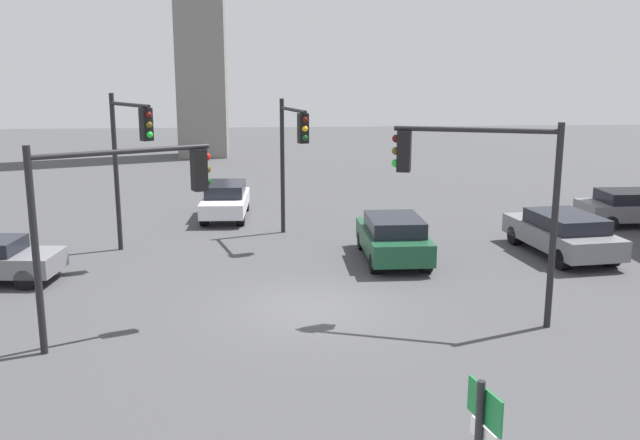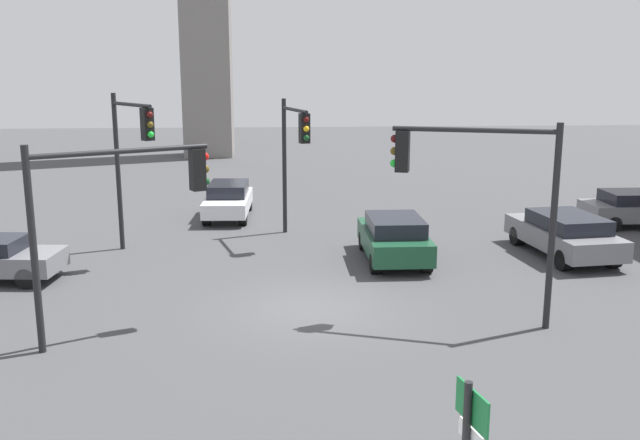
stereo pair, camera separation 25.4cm
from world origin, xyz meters
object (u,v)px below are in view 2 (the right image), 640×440
traffic_light_1 (475,179)px  traffic_light_3 (123,196)px  traffic_light_0 (294,144)px  traffic_light_2 (132,145)px  car_2 (228,199)px  car_5 (640,208)px  car_3 (564,233)px  car_4 (394,238)px

traffic_light_1 → traffic_light_3: (-8.19, -0.32, -0.26)m
traffic_light_0 → traffic_light_1: traffic_light_0 is taller
traffic_light_2 → car_2: 7.11m
traffic_light_0 → traffic_light_1: 9.50m
traffic_light_0 → traffic_light_3: 9.84m
traffic_light_0 → car_5: 13.94m
car_2 → traffic_light_2: bearing=-21.9°
car_3 → car_5: size_ratio=1.13×
traffic_light_2 → car_5: bearing=63.7°
traffic_light_0 → car_3: 9.67m
traffic_light_2 → car_4: bearing=46.1°
traffic_light_3 → car_5: size_ratio=1.05×
car_5 → car_2: bearing=171.1°
traffic_light_2 → car_5: size_ratio=1.22×
traffic_light_3 → car_2: traffic_light_3 is taller
traffic_light_3 → car_2: size_ratio=1.06×
car_3 → car_5: 6.34m
traffic_light_1 → car_2: (-6.66, 12.64, -2.81)m
traffic_light_2 → traffic_light_3: traffic_light_2 is taller
traffic_light_2 → traffic_light_0: bearing=73.5°
car_2 → car_4: size_ratio=1.03×
traffic_light_1 → traffic_light_2: bearing=-16.9°
car_2 → car_3: size_ratio=0.89×
traffic_light_0 → car_4: bearing=30.3°
car_3 → car_4: car_4 is taller
traffic_light_2 → car_5: traffic_light_2 is taller
car_2 → car_3: 13.36m
car_4 → car_3: bearing=-87.8°
traffic_light_1 → traffic_light_2: traffic_light_2 is taller
car_4 → car_5: car_4 is taller
traffic_light_1 → car_4: bearing=-61.5°
traffic_light_3 → car_2: 13.30m
car_2 → traffic_light_1: bearing=30.2°
traffic_light_3 → car_5: traffic_light_3 is taller
car_2 → car_5: car_2 is taller
traffic_light_0 → traffic_light_2: size_ratio=0.94×
traffic_light_1 → car_4: size_ratio=1.17×
traffic_light_0 → car_4: (3.11, -3.04, -2.72)m
car_4 → car_5: size_ratio=0.96×
traffic_light_2 → car_5: 19.38m
traffic_light_1 → car_5: traffic_light_1 is taller
traffic_light_3 → car_4: (7.26, 5.88, -2.53)m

